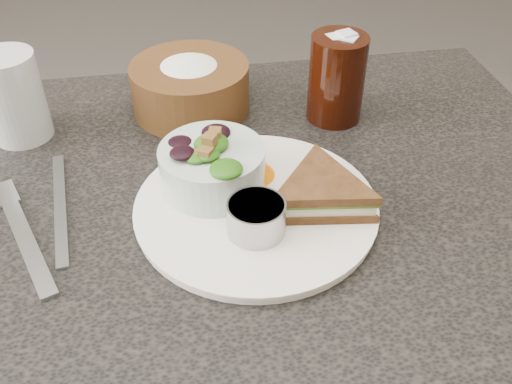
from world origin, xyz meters
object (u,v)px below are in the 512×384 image
(salad_bowl, at_px, (212,161))
(water_glass, at_px, (14,97))
(dressing_ramekin, at_px, (256,218))
(bread_basket, at_px, (190,80))
(dinner_plate, at_px, (256,208))
(cola_glass, at_px, (337,75))
(sandwich, at_px, (321,192))
(dining_table, at_px, (215,380))

(salad_bowl, height_order, water_glass, water_glass)
(salad_bowl, relative_size, dressing_ramekin, 1.94)
(bread_basket, bearing_deg, water_glass, -172.28)
(dinner_plate, relative_size, salad_bowl, 2.24)
(dressing_ramekin, height_order, bread_basket, bread_basket)
(dressing_ramekin, xyz_separation_m, cola_glass, (0.15, 0.24, 0.04))
(salad_bowl, height_order, bread_basket, bread_basket)
(sandwich, height_order, bread_basket, bread_basket)
(dining_table, relative_size, salad_bowl, 7.99)
(sandwich, bearing_deg, bread_basket, 124.08)
(bread_basket, height_order, water_glass, water_glass)
(sandwich, distance_m, bread_basket, 0.29)
(bread_basket, relative_size, water_glass, 1.42)
(dining_table, distance_m, dinner_plate, 0.39)
(dressing_ramekin, height_order, cola_glass, cola_glass)
(sandwich, bearing_deg, dining_table, 171.80)
(sandwich, bearing_deg, dinner_plate, 176.70)
(dining_table, relative_size, water_glass, 8.31)
(salad_bowl, xyz_separation_m, water_glass, (-0.25, 0.17, 0.01))
(dining_table, bearing_deg, water_glass, 140.57)
(salad_bowl, xyz_separation_m, cola_glass, (0.19, 0.15, 0.02))
(dining_table, distance_m, cola_glass, 0.52)
(water_glass, bearing_deg, sandwich, -31.79)
(dinner_plate, relative_size, bread_basket, 1.64)
(dinner_plate, distance_m, water_glass, 0.37)
(salad_bowl, xyz_separation_m, dressing_ramekin, (0.04, -0.09, -0.02))
(cola_glass, xyz_separation_m, water_glass, (-0.44, 0.02, -0.01))
(dressing_ramekin, bearing_deg, cola_glass, 57.09)
(water_glass, bearing_deg, cola_glass, -2.91)
(dining_table, xyz_separation_m, cola_glass, (0.21, 0.17, 0.44))
(dressing_ramekin, bearing_deg, water_glass, 137.85)
(sandwich, height_order, salad_bowl, salad_bowl)
(bread_basket, bearing_deg, dressing_ramekin, -80.38)
(sandwich, distance_m, water_glass, 0.43)
(dining_table, distance_m, bread_basket, 0.48)
(dinner_plate, xyz_separation_m, salad_bowl, (-0.05, 0.04, 0.04))
(sandwich, bearing_deg, cola_glass, 78.03)
(sandwich, xyz_separation_m, salad_bowl, (-0.12, 0.06, 0.02))
(dining_table, distance_m, salad_bowl, 0.42)
(salad_bowl, height_order, dressing_ramekin, salad_bowl)
(salad_bowl, bearing_deg, cola_glass, 37.65)
(salad_bowl, bearing_deg, dinner_plate, -43.78)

